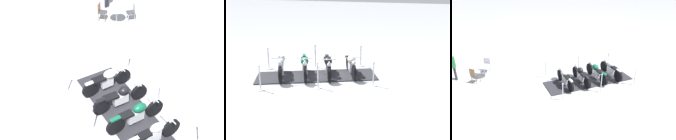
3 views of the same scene
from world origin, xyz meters
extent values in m
plane|color=#B2B2B7|center=(0.00, 0.00, 0.00)|extent=(80.00, 80.00, 0.00)
cube|color=#28282D|center=(0.00, 0.00, 0.02)|extent=(3.53, 5.48, 0.05)
cylinder|color=black|center=(1.29, -1.10, 0.40)|extent=(0.69, 0.39, 0.70)
cube|color=silver|center=(0.59, -1.41, 0.46)|extent=(0.60, 0.42, 0.43)
ellipsoid|color=#B7BAC1|center=(0.72, -1.36, 0.80)|extent=(0.60, 0.49, 0.31)
cube|color=black|center=(0.24, -1.57, 0.76)|extent=(0.60, 0.47, 0.08)
cube|color=#B7BAC1|center=(-0.11, -1.73, 0.78)|extent=(0.41, 0.28, 0.06)
cylinder|color=silver|center=(1.21, -1.14, 0.69)|extent=(0.32, 0.19, 0.60)
cylinder|color=silver|center=(1.13, -1.17, 1.05)|extent=(0.32, 0.65, 0.04)
sphere|color=silver|center=(1.23, -1.13, 0.85)|extent=(0.18, 0.18, 0.18)
cylinder|color=black|center=(0.95, -0.14, 0.39)|extent=(0.68, 0.38, 0.69)
cylinder|color=black|center=(-0.55, -0.80, 0.39)|extent=(0.68, 0.38, 0.69)
cube|color=silver|center=(0.20, -0.47, 0.44)|extent=(0.65, 0.44, 0.40)
ellipsoid|color=#0F5138|center=(0.34, -0.41, 0.78)|extent=(0.62, 0.52, 0.33)
cube|color=black|center=(-0.15, -0.62, 0.73)|extent=(0.55, 0.46, 0.08)
cube|color=#0F5138|center=(-0.55, -0.80, 0.77)|extent=(0.40, 0.28, 0.06)
cylinder|color=silver|center=(0.89, -0.17, 0.69)|extent=(0.26, 0.17, 0.59)
cylinder|color=silver|center=(0.83, -0.20, 1.04)|extent=(0.30, 0.61, 0.04)
sphere|color=silver|center=(0.92, -0.15, 0.84)|extent=(0.18, 0.18, 0.18)
cylinder|color=black|center=(0.56, 0.78, 0.37)|extent=(0.64, 0.36, 0.64)
cylinder|color=black|center=(-0.96, 0.17, 0.37)|extent=(0.64, 0.36, 0.64)
cube|color=silver|center=(-0.20, 0.47, 0.41)|extent=(0.63, 0.44, 0.37)
ellipsoid|color=black|center=(-0.06, 0.53, 0.74)|extent=(0.55, 0.49, 0.35)
cube|color=black|center=(-0.56, 0.32, 0.69)|extent=(0.62, 0.50, 0.08)
cube|color=black|center=(-0.96, 0.17, 0.72)|extent=(0.39, 0.28, 0.06)
cylinder|color=silver|center=(0.50, 0.75, 0.64)|extent=(0.25, 0.16, 0.55)
cylinder|color=silver|center=(0.44, 0.73, 0.97)|extent=(0.26, 0.57, 0.04)
sphere|color=silver|center=(0.54, 0.77, 0.77)|extent=(0.18, 0.18, 0.18)
cylinder|color=black|center=(0.10, 1.72, 0.37)|extent=(0.63, 0.36, 0.65)
cylinder|color=black|center=(-1.28, 1.11, 0.37)|extent=(0.63, 0.36, 0.65)
cube|color=silver|center=(-0.59, 1.41, 0.43)|extent=(0.52, 0.37, 0.41)
ellipsoid|color=silver|center=(-0.48, 1.47, 0.79)|extent=(0.62, 0.54, 0.35)
cube|color=black|center=(-0.91, 1.27, 0.73)|extent=(0.60, 0.50, 0.08)
cube|color=silver|center=(-1.28, 1.11, 0.72)|extent=(0.37, 0.26, 0.06)
cylinder|color=silver|center=(0.02, 1.69, 0.64)|extent=(0.32, 0.20, 0.55)
cylinder|color=silver|center=(-0.06, 1.65, 0.98)|extent=(0.34, 0.69, 0.04)
sphere|color=silver|center=(0.03, 1.69, 0.78)|extent=(0.18, 0.18, 0.18)
cylinder|color=silver|center=(-2.17, 1.52, 0.01)|extent=(0.35, 0.35, 0.03)
cylinder|color=silver|center=(-2.17, 1.52, 0.49)|extent=(0.05, 0.05, 0.92)
sphere|color=silver|center=(-2.17, 1.52, 0.98)|extent=(0.09, 0.09, 0.09)
cylinder|color=silver|center=(-1.30, -0.55, 0.01)|extent=(0.35, 0.35, 0.03)
cylinder|color=silver|center=(-1.30, -0.55, 0.54)|extent=(0.05, 0.05, 1.03)
sphere|color=silver|center=(-1.30, -0.55, 1.10)|extent=(0.09, 0.09, 0.09)
cylinder|color=silver|center=(2.17, -1.52, 0.48)|extent=(0.05, 0.05, 0.90)
sphere|color=silver|center=(2.17, -1.52, 0.96)|extent=(0.09, 0.09, 0.09)
cylinder|color=silver|center=(0.44, 2.61, 0.01)|extent=(0.33, 0.33, 0.03)
cylinder|color=silver|center=(0.44, 2.61, 0.48)|extent=(0.05, 0.05, 0.92)
sphere|color=silver|center=(0.44, 2.61, 0.98)|extent=(0.09, 0.09, 0.09)
cylinder|color=silver|center=(1.30, 0.55, 0.01)|extent=(0.31, 0.31, 0.03)
cylinder|color=silver|center=(1.30, 0.55, 0.51)|extent=(0.05, 0.05, 0.96)
sphere|color=silver|center=(1.30, 0.55, 1.03)|extent=(0.09, 0.09, 0.09)
cylinder|color=#B7B7BC|center=(0.45, 6.41, 0.01)|extent=(0.45, 0.45, 0.02)
cylinder|color=#B7B7BC|center=(0.45, 6.41, 0.37)|extent=(0.07, 0.07, 0.69)
cylinder|color=#B7B7BC|center=(0.45, 6.41, 0.73)|extent=(0.82, 0.82, 0.03)
cylinder|color=#B7B7BC|center=(1.04, 6.32, 0.23)|extent=(0.03, 0.03, 0.46)
cylinder|color=#B7B7BC|center=(1.00, 6.65, 0.23)|extent=(0.03, 0.03, 0.46)
cylinder|color=#B7B7BC|center=(1.38, 6.36, 0.23)|extent=(0.03, 0.03, 0.46)
cylinder|color=#B7B7BC|center=(1.34, 6.70, 0.23)|extent=(0.03, 0.03, 0.46)
cube|color=#3F3F47|center=(1.19, 6.51, 0.48)|extent=(0.45, 0.45, 0.04)
cube|color=#B7B7BC|center=(1.37, 6.53, 0.72)|extent=(0.08, 0.40, 0.43)
cylinder|color=olive|center=(-0.02, 6.80, 0.23)|extent=(0.03, 0.03, 0.46)
cylinder|color=olive|center=(-0.16, 6.48, 0.23)|extent=(0.03, 0.03, 0.46)
cylinder|color=olive|center=(-0.33, 6.93, 0.23)|extent=(0.03, 0.03, 0.46)
cylinder|color=olive|center=(-0.47, 6.62, 0.23)|extent=(0.03, 0.03, 0.46)
cube|color=#3F3F47|center=(-0.24, 6.71, 0.48)|extent=(0.52, 0.52, 0.04)
cube|color=olive|center=(-0.42, 6.78, 0.73)|extent=(0.18, 0.38, 0.45)
cylinder|color=#23232D|center=(0.18, 8.10, 0.42)|extent=(0.12, 0.12, 0.83)
cylinder|color=#23232D|center=(0.05, 8.05, 0.42)|extent=(0.12, 0.12, 0.83)
camera|label=1|loc=(-1.52, -7.85, 8.89)|focal=51.75mm
camera|label=2|loc=(11.55, 4.43, 4.24)|focal=47.00mm
camera|label=3|loc=(-11.58, 1.34, 6.17)|focal=34.74mm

